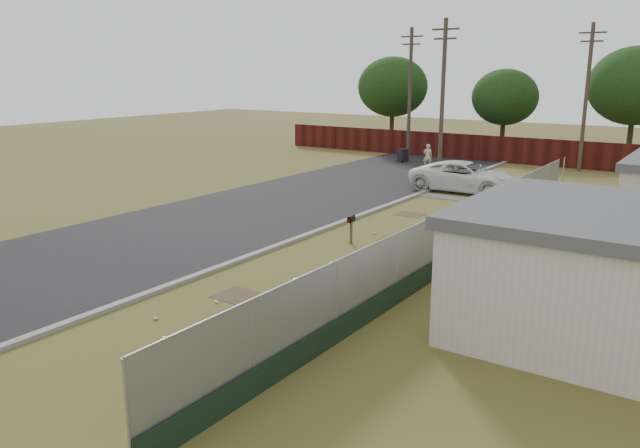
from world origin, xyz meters
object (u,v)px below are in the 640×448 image
Objects in this scene: pedestrian at (428,156)px; trash_bin at (403,155)px; fire_hydrant at (165,360)px; pickup_truck at (465,177)px; mailbox at (351,221)px.

pedestrian is 1.73× the size of trash_bin.
fire_hydrant is 1.04× the size of trash_bin.
trash_bin is (-10.22, 30.84, 0.03)m from fire_hydrant.
pickup_truck is at bearing 96.44° from fire_hydrant.
pickup_truck is (-2.59, 23.00, 0.34)m from fire_hydrant.
pedestrian is at bearing 104.54° from fire_hydrant.
mailbox is 11.95m from pickup_truck.
mailbox is 0.19× the size of pickup_truck.
pickup_truck is 3.55× the size of pedestrian.
pickup_truck is at bearing 91.47° from mailbox.
pickup_truck is (-0.31, 11.95, -0.05)m from mailbox.
trash_bin is at bearing -53.64° from pedestrian.
pickup_truck reaches higher than trash_bin.
pickup_truck is 10.94m from trash_bin.
trash_bin is (-2.67, 1.73, -0.33)m from pedestrian.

